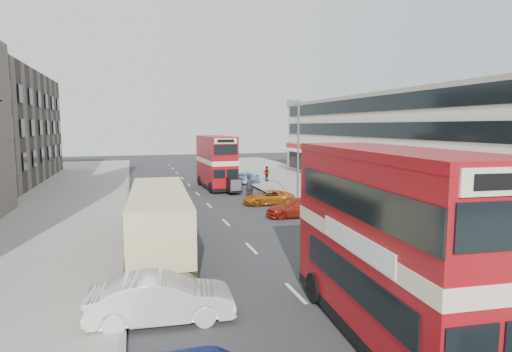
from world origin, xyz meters
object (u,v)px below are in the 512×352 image
object	(u,v)px
street_lamp	(297,144)
car_left_front	(162,299)
bus_main	(391,243)
pedestrian_far	(267,174)
bus_second	(216,162)
car_right_b	(268,197)
car_right_a	(298,208)
coach	(159,218)
cyclist	(250,192)
car_right_c	(241,178)
pedestrian_near	(336,202)

from	to	relation	value
street_lamp	car_left_front	distance (m)	20.79
bus_main	pedestrian_far	size ratio (longest dim) A/B	6.04
bus_second	car_right_b	distance (m)	10.27
pedestrian_far	car_left_front	bearing A→B (deg)	-145.66
street_lamp	bus_main	bearing A→B (deg)	-104.50
car_left_front	car_right_a	size ratio (longest dim) A/B	1.04
bus_second	coach	xyz separation A→B (m)	(-6.84, -19.95, -0.98)
coach	car_right_b	size ratio (longest dim) A/B	2.64
street_lamp	cyclist	distance (m)	5.72
car_right_b	pedestrian_far	bearing A→B (deg)	164.72
pedestrian_far	cyclist	size ratio (longest dim) A/B	0.74
coach	car_right_b	world-z (taller)	coach
car_right_a	pedestrian_far	xyz separation A→B (m)	(3.37, 17.26, 0.33)
pedestrian_far	street_lamp	bearing A→B (deg)	-130.09
bus_second	car_right_c	bearing A→B (deg)	-150.50
street_lamp	pedestrian_far	size ratio (longest dim) A/B	4.95
bus_main	car_right_a	world-z (taller)	bus_main
bus_main	coach	bearing A→B (deg)	-56.82
car_right_a	car_right_c	size ratio (longest dim) A/B	1.13
car_left_front	pedestrian_far	world-z (taller)	pedestrian_far
street_lamp	cyclist	world-z (taller)	street_lamp
car_right_c	car_right_b	bearing A→B (deg)	1.94
coach	cyclist	distance (m)	14.21
bus_main	pedestrian_near	xyz separation A→B (m)	(6.05, 15.03, -1.76)
bus_main	bus_second	distance (m)	30.74
coach	car_right_b	xyz separation A→B (m)	(9.04, 10.14, -1.10)
bus_main	car_right_b	bearing A→B (deg)	-94.03
pedestrian_near	coach	bearing A→B (deg)	0.60
street_lamp	car_right_c	xyz separation A→B (m)	(-1.12, 12.82, -4.12)
car_right_c	pedestrian_far	bearing A→B (deg)	109.30
coach	pedestrian_near	world-z (taller)	coach
car_right_c	pedestrian_near	world-z (taller)	pedestrian_near
bus_main	bus_second	size ratio (longest dim) A/B	1.09
street_lamp	bus_second	size ratio (longest dim) A/B	0.89
car_left_front	car_right_b	bearing A→B (deg)	-23.33
car_right_a	car_right_b	xyz separation A→B (m)	(-0.53, 4.88, -0.07)
cyclist	car_right_b	bearing A→B (deg)	-53.90
car_left_front	car_right_a	distance (m)	16.54
car_right_c	cyclist	bearing A→B (deg)	-4.67
street_lamp	bus_main	distance (m)	20.49
car_left_front	cyclist	distance (m)	21.37
street_lamp	car_right_a	distance (m)	5.75
car_right_c	pedestrian_far	xyz separation A→B (m)	(3.07, 0.72, 0.31)
pedestrian_near	car_right_c	bearing A→B (deg)	-102.32
bus_second	coach	distance (m)	21.11
pedestrian_far	bus_second	bearing A→B (deg)	170.92
cyclist	car_right_a	bearing A→B (deg)	-73.88
car_right_b	car_left_front	bearing A→B (deg)	-25.52
street_lamp	coach	bearing A→B (deg)	-140.76
bus_second	pedestrian_near	world-z (taller)	bus_second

